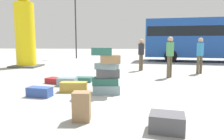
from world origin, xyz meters
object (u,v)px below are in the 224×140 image
at_px(suitcase_navy_upright_blue, 40,92).
at_px(person_passerby_in_red, 141,52).
at_px(suitcase_tower, 107,74).
at_px(lamp_post, 75,16).
at_px(suitcase_brown_behind_tower, 82,106).
at_px(person_tourist_with_camera, 170,53).
at_px(suitcase_tan_foreground_near, 74,87).
at_px(person_bearded_onlooker, 200,52).
at_px(suitcase_teal_right_side, 83,79).
at_px(parked_bus, 219,37).
at_px(suitcase_slate_left_side, 67,82).
at_px(suitcase_maroon_white_trunk, 56,81).
at_px(yellow_dummy_statue, 25,32).
at_px(suitcase_charcoal_foreground_far, 167,122).

relative_size(suitcase_navy_upright_blue, person_passerby_in_red, 0.40).
height_order(suitcase_tower, lamp_post, lamp_post).
xyz_separation_m(suitcase_brown_behind_tower, person_tourist_with_camera, (2.49, 4.98, 0.73)).
xyz_separation_m(suitcase_tan_foreground_near, person_bearded_onlooker, (4.85, 4.03, 0.84)).
distance_m(suitcase_teal_right_side, person_tourist_with_camera, 3.65).
distance_m(suitcase_teal_right_side, parked_bus, 12.06).
bearing_deg(suitcase_tower, suitcase_navy_upright_blue, -164.48).
distance_m(person_tourist_with_camera, person_passerby_in_red, 2.31).
xyz_separation_m(suitcase_slate_left_side, person_bearded_onlooker, (5.31, 3.17, 0.85)).
xyz_separation_m(suitcase_teal_right_side, person_tourist_with_camera, (3.33, 1.17, 0.92)).
distance_m(suitcase_tan_foreground_near, suitcase_slate_left_side, 0.97).
height_order(person_tourist_with_camera, person_passerby_in_red, person_tourist_with_camera).
bearing_deg(suitcase_tan_foreground_near, person_tourist_with_camera, 36.47).
bearing_deg(suitcase_navy_upright_blue, suitcase_teal_right_side, 81.51).
height_order(suitcase_navy_upright_blue, person_bearded_onlooker, person_bearded_onlooker).
height_order(suitcase_teal_right_side, person_tourist_with_camera, person_tourist_with_camera).
xyz_separation_m(suitcase_tan_foreground_near, person_tourist_with_camera, (3.25, 2.77, 0.86)).
bearing_deg(suitcase_maroon_white_trunk, suitcase_navy_upright_blue, -63.81).
height_order(suitcase_brown_behind_tower, suitcase_slate_left_side, suitcase_brown_behind_tower).
relative_size(suitcase_tower, suitcase_navy_upright_blue, 2.03).
bearing_deg(yellow_dummy_statue, suitcase_tower, -47.89).
distance_m(suitcase_slate_left_side, person_tourist_with_camera, 4.26).
xyz_separation_m(suitcase_tower, suitcase_navy_upright_blue, (-1.76, -0.49, -0.43)).
bearing_deg(suitcase_navy_upright_blue, suitcase_brown_behind_tower, -37.38).
bearing_deg(suitcase_teal_right_side, suitcase_slate_left_side, -114.78).
distance_m(suitcase_maroon_white_trunk, person_bearded_onlooker, 6.53).
relative_size(suitcase_navy_upright_blue, suitcase_slate_left_side, 1.08).
relative_size(suitcase_brown_behind_tower, suitcase_slate_left_side, 0.92).
distance_m(person_bearded_onlooker, lamp_post, 12.10).
bearing_deg(suitcase_maroon_white_trunk, person_tourist_with_camera, 40.02).
xyz_separation_m(suitcase_maroon_white_trunk, parked_bus, (9.09, 9.06, 1.74)).
bearing_deg(lamp_post, suitcase_brown_behind_tower, -74.97).
bearing_deg(person_passerby_in_red, lamp_post, -121.34).
bearing_deg(suitcase_charcoal_foreground_far, yellow_dummy_statue, 139.20).
distance_m(suitcase_maroon_white_trunk, person_passerby_in_red, 4.88).
height_order(yellow_dummy_statue, parked_bus, yellow_dummy_statue).
relative_size(suitcase_teal_right_side, person_passerby_in_red, 0.40).
relative_size(suitcase_slate_left_side, yellow_dummy_statue, 0.13).
xyz_separation_m(suitcase_brown_behind_tower, person_passerby_in_red, (1.44, 7.04, 0.69)).
bearing_deg(suitcase_maroon_white_trunk, person_passerby_in_red, 68.53).
relative_size(suitcase_tan_foreground_near, person_passerby_in_red, 0.48).
bearing_deg(person_passerby_in_red, suitcase_tan_foreground_near, -0.66).
bearing_deg(person_bearded_onlooker, lamp_post, -82.56).
bearing_deg(lamp_post, person_bearded_onlooker, -46.79).
xyz_separation_m(suitcase_tower, suitcase_tan_foreground_near, (-0.99, 0.13, -0.41)).
distance_m(suitcase_slate_left_side, person_passerby_in_red, 4.84).
xyz_separation_m(suitcase_maroon_white_trunk, lamp_post, (-2.25, 11.41, 3.64)).
relative_size(suitcase_tower, suitcase_brown_behind_tower, 2.40).
relative_size(suitcase_maroon_white_trunk, lamp_post, 0.12).
xyz_separation_m(person_tourist_with_camera, lamp_post, (-6.48, 9.86, 2.73)).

